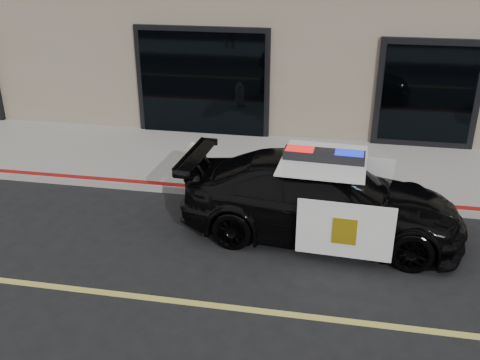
# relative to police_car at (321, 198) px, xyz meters

# --- Properties ---
(ground) EXTENTS (120.00, 120.00, 0.00)m
(ground) POSITION_rel_police_car_xyz_m (-2.27, -2.35, -0.71)
(ground) COLOR black
(ground) RESTS_ON ground
(sidewalk_n) EXTENTS (60.00, 3.50, 0.15)m
(sidewalk_n) POSITION_rel_police_car_xyz_m (-2.27, 2.90, -0.63)
(sidewalk_n) COLOR gray
(sidewalk_n) RESTS_ON ground
(police_car) EXTENTS (2.51, 5.04, 1.58)m
(police_car) POSITION_rel_police_car_xyz_m (0.00, 0.00, 0.00)
(police_car) COLOR black
(police_car) RESTS_ON ground
(fire_hydrant) EXTENTS (0.33, 0.46, 0.73)m
(fire_hydrant) POSITION_rel_police_car_xyz_m (-2.80, 1.83, -0.22)
(fire_hydrant) COLOR #FCFAC9
(fire_hydrant) RESTS_ON sidewalk_n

